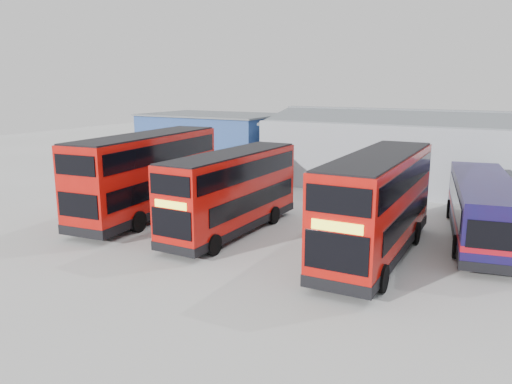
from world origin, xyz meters
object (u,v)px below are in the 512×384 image
(office_block, at_px, (214,142))
(double_decker_left, at_px, (148,176))
(maintenance_shed, at_px, (473,155))
(double_decker_right, at_px, (377,207))
(panel_van, at_px, (154,160))
(single_decker_blue, at_px, (482,210))
(double_decker_centre, at_px, (232,193))

(office_block, distance_m, double_decker_left, 17.14)
(maintenance_shed, bearing_deg, double_decker_left, -131.51)
(maintenance_shed, relative_size, double_decker_left, 2.55)
(double_decker_right, xyz_separation_m, panel_van, (-23.30, 11.86, -1.21))
(maintenance_shed, xyz_separation_m, panel_van, (-25.36, -6.60, -1.43))
(maintenance_shed, distance_m, panel_van, 26.24)
(double_decker_left, distance_m, single_decker_blue, 18.51)
(office_block, xyz_separation_m, panel_van, (-3.36, -4.60, -1.41))
(double_decker_left, bearing_deg, single_decker_blue, -171.45)
(maintenance_shed, distance_m, double_decker_right, 18.58)
(maintenance_shed, bearing_deg, panel_van, -165.41)
(double_decker_right, bearing_deg, double_decker_centre, 178.43)
(office_block, bearing_deg, double_decker_centre, -53.51)
(office_block, relative_size, maintenance_shed, 0.40)
(maintenance_shed, height_order, double_decker_left, maintenance_shed)
(panel_van, bearing_deg, maintenance_shed, 21.29)
(office_block, xyz_separation_m, double_decker_left, (6.03, -16.04, -0.11))
(double_decker_left, bearing_deg, panel_van, -56.46)
(double_decker_left, xyz_separation_m, double_decker_centre, (6.11, -0.37, -0.31))
(office_block, xyz_separation_m, single_decker_blue, (23.94, -11.45, -1.00))
(double_decker_right, relative_size, panel_van, 2.28)
(office_block, relative_size, double_decker_right, 1.08)
(double_decker_left, relative_size, double_decker_centre, 1.16)
(double_decker_centre, height_order, panel_van, double_decker_centre)
(double_decker_left, bearing_deg, double_decker_centre, 170.71)
(office_block, relative_size, single_decker_blue, 1.03)
(office_block, bearing_deg, single_decker_blue, -25.56)
(maintenance_shed, distance_m, double_decker_centre, 20.90)
(double_decker_left, height_order, panel_van, double_decker_left)
(double_decker_centre, distance_m, double_decker_right, 7.80)
(office_block, bearing_deg, panel_van, -126.17)
(double_decker_right, xyz_separation_m, single_decker_blue, (4.00, 5.01, -0.81))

